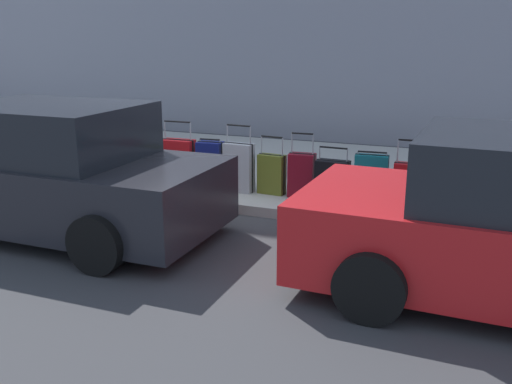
{
  "coord_description": "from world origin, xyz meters",
  "views": [
    {
      "loc": [
        -4.07,
        6.93,
        2.42
      ],
      "look_at": [
        -1.54,
        0.6,
        0.53
      ],
      "focal_mm": 40.17,
      "sensor_mm": 36.0,
      "label": 1
    }
  ],
  "objects_px": {
    "suitcase_maroon_11": "(106,160)",
    "bollard_post": "(31,150)",
    "fire_hydrant": "(73,150)",
    "suitcase_navy_7": "(210,165)",
    "suitcase_red_1": "(409,186)",
    "suitcase_teal_9": "(150,166)",
    "suitcase_maroon_4": "(302,175)",
    "suitcase_black_3": "(332,182)",
    "suitcase_olive_5": "(272,174)",
    "suitcase_silver_6": "(239,167)",
    "suitcase_navy_0": "(449,187)",
    "suitcase_teal_2": "(371,181)",
    "suitcase_red_8": "(179,163)",
    "parked_car_charcoal_1": "(52,173)",
    "suitcase_black_10": "(130,160)"
  },
  "relations": [
    {
      "from": "suitcase_maroon_11",
      "to": "bollard_post",
      "type": "xyz_separation_m",
      "value": [
        1.44,
        0.13,
        0.08
      ]
    },
    {
      "from": "fire_hydrant",
      "to": "suitcase_navy_7",
      "type": "bearing_deg",
      "value": -179.57
    },
    {
      "from": "suitcase_red_1",
      "to": "suitcase_teal_9",
      "type": "distance_m",
      "value": 3.97
    },
    {
      "from": "suitcase_maroon_4",
      "to": "suitcase_black_3",
      "type": "bearing_deg",
      "value": 164.26
    },
    {
      "from": "suitcase_navy_7",
      "to": "suitcase_olive_5",
      "type": "bearing_deg",
      "value": -177.83
    },
    {
      "from": "suitcase_teal_9",
      "to": "suitcase_red_1",
      "type": "bearing_deg",
      "value": -178.94
    },
    {
      "from": "suitcase_red_1",
      "to": "suitcase_maroon_11",
      "type": "xyz_separation_m",
      "value": [
        4.83,
        0.03,
        -0.03
      ]
    },
    {
      "from": "suitcase_silver_6",
      "to": "suitcase_teal_9",
      "type": "xyz_separation_m",
      "value": [
        1.5,
        0.06,
        -0.1
      ]
    },
    {
      "from": "suitcase_navy_0",
      "to": "suitcase_teal_2",
      "type": "height_order",
      "value": "suitcase_navy_0"
    },
    {
      "from": "suitcase_navy_7",
      "to": "suitcase_teal_9",
      "type": "xyz_separation_m",
      "value": [
        1.01,
        0.09,
        -0.09
      ]
    },
    {
      "from": "suitcase_red_8",
      "to": "suitcase_navy_0",
      "type": "bearing_deg",
      "value": -178.33
    },
    {
      "from": "suitcase_navy_7",
      "to": "suitcase_maroon_11",
      "type": "bearing_deg",
      "value": 1.31
    },
    {
      "from": "suitcase_navy_7",
      "to": "suitcase_maroon_11",
      "type": "height_order",
      "value": "suitcase_navy_7"
    },
    {
      "from": "suitcase_navy_0",
      "to": "fire_hydrant",
      "type": "distance_m",
      "value": 6.0
    },
    {
      "from": "suitcase_red_1",
      "to": "suitcase_maroon_4",
      "type": "xyz_separation_m",
      "value": [
        1.52,
        -0.06,
        0.0
      ]
    },
    {
      "from": "suitcase_navy_7",
      "to": "suitcase_maroon_11",
      "type": "relative_size",
      "value": 1.22
    },
    {
      "from": "suitcase_olive_5",
      "to": "suitcase_red_8",
      "type": "xyz_separation_m",
      "value": [
        1.49,
        0.1,
        0.07
      ]
    },
    {
      "from": "suitcase_navy_0",
      "to": "suitcase_maroon_4",
      "type": "xyz_separation_m",
      "value": [
        2.02,
        0.01,
        -0.02
      ]
    },
    {
      "from": "suitcase_teal_2",
      "to": "suitcase_maroon_11",
      "type": "xyz_separation_m",
      "value": [
        4.32,
        -0.01,
        -0.07
      ]
    },
    {
      "from": "suitcase_red_1",
      "to": "fire_hydrant",
      "type": "height_order",
      "value": "suitcase_red_1"
    },
    {
      "from": "suitcase_maroon_11",
      "to": "parked_car_charcoal_1",
      "type": "height_order",
      "value": "parked_car_charcoal_1"
    },
    {
      "from": "suitcase_black_3",
      "to": "suitcase_teal_9",
      "type": "bearing_deg",
      "value": -0.14
    },
    {
      "from": "suitcase_black_3",
      "to": "suitcase_red_8",
      "type": "xyz_separation_m",
      "value": [
        2.44,
        -0.04,
        0.06
      ]
    },
    {
      "from": "suitcase_red_1",
      "to": "suitcase_olive_5",
      "type": "bearing_deg",
      "value": -1.52
    },
    {
      "from": "suitcase_silver_6",
      "to": "fire_hydrant",
      "type": "height_order",
      "value": "suitcase_silver_6"
    },
    {
      "from": "suitcase_black_10",
      "to": "suitcase_maroon_11",
      "type": "xyz_separation_m",
      "value": [
        0.43,
        0.06,
        -0.03
      ]
    },
    {
      "from": "suitcase_navy_0",
      "to": "suitcase_silver_6",
      "type": "relative_size",
      "value": 0.89
    },
    {
      "from": "suitcase_navy_0",
      "to": "suitcase_teal_2",
      "type": "bearing_deg",
      "value": 6.31
    },
    {
      "from": "suitcase_black_10",
      "to": "fire_hydrant",
      "type": "height_order",
      "value": "fire_hydrant"
    },
    {
      "from": "suitcase_teal_2",
      "to": "parked_car_charcoal_1",
      "type": "xyz_separation_m",
      "value": [
        3.57,
        2.1,
        0.26
      ]
    },
    {
      "from": "suitcase_red_8",
      "to": "suitcase_teal_9",
      "type": "xyz_separation_m",
      "value": [
        0.5,
        0.03,
        -0.1
      ]
    },
    {
      "from": "suitcase_maroon_4",
      "to": "bollard_post",
      "type": "distance_m",
      "value": 4.76
    },
    {
      "from": "suitcase_maroon_4",
      "to": "suitcase_olive_5",
      "type": "bearing_deg",
      "value": 0.59
    },
    {
      "from": "suitcase_navy_7",
      "to": "suitcase_red_8",
      "type": "xyz_separation_m",
      "value": [
        0.51,
        0.06,
        0.01
      ]
    },
    {
      "from": "suitcase_black_3",
      "to": "suitcase_navy_7",
      "type": "distance_m",
      "value": 1.93
    },
    {
      "from": "suitcase_olive_5",
      "to": "suitcase_maroon_4",
      "type": "bearing_deg",
      "value": -179.41
    },
    {
      "from": "suitcase_red_1",
      "to": "fire_hydrant",
      "type": "bearing_deg",
      "value": 0.04
    },
    {
      "from": "suitcase_maroon_11",
      "to": "fire_hydrant",
      "type": "xyz_separation_m",
      "value": [
        0.67,
        -0.02,
        0.11
      ]
    },
    {
      "from": "suitcase_navy_0",
      "to": "suitcase_olive_5",
      "type": "relative_size",
      "value": 1.04
    },
    {
      "from": "suitcase_teal_2",
      "to": "fire_hydrant",
      "type": "distance_m",
      "value": 4.99
    },
    {
      "from": "suitcase_maroon_4",
      "to": "suitcase_red_8",
      "type": "height_order",
      "value": "suitcase_red_8"
    },
    {
      "from": "parked_car_charcoal_1",
      "to": "fire_hydrant",
      "type": "bearing_deg",
      "value": -56.29
    },
    {
      "from": "suitcase_black_3",
      "to": "suitcase_black_10",
      "type": "height_order",
      "value": "suitcase_black_3"
    },
    {
      "from": "suitcase_olive_5",
      "to": "suitcase_maroon_11",
      "type": "bearing_deg",
      "value": 1.61
    },
    {
      "from": "suitcase_black_10",
      "to": "suitcase_navy_0",
      "type": "bearing_deg",
      "value": -179.49
    },
    {
      "from": "suitcase_maroon_4",
      "to": "suitcase_teal_9",
      "type": "relative_size",
      "value": 1.6
    },
    {
      "from": "suitcase_navy_7",
      "to": "suitcase_teal_2",
      "type": "bearing_deg",
      "value": 178.68
    },
    {
      "from": "suitcase_navy_7",
      "to": "suitcase_red_8",
      "type": "bearing_deg",
      "value": 6.68
    },
    {
      "from": "fire_hydrant",
      "to": "suitcase_red_1",
      "type": "bearing_deg",
      "value": -179.96
    },
    {
      "from": "suitcase_maroon_11",
      "to": "suitcase_maroon_4",
      "type": "bearing_deg",
      "value": -178.53
    }
  ]
}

